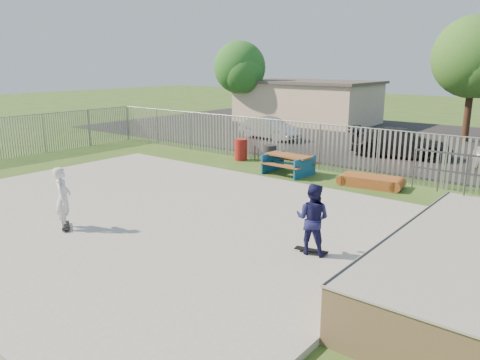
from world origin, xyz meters
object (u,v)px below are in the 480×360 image
Objects in this scene: tree_mid at (474,57)px; trash_bin_grey at (270,156)px; car_silver at (269,128)px; tree_left at (240,68)px; skater_navy at (312,219)px; trash_bin_red at (241,150)px; skater_white at (63,198)px; funbox at (371,181)px; car_dark at (400,142)px; picnic_table at (288,164)px.

trash_bin_grey is at bearing -111.02° from tree_mid.
tree_left is at bearing 56.69° from car_silver.
tree_left is 3.63× the size of skater_navy.
trash_bin_red is 11.69m from skater_navy.
tree_mid is 20.95m from skater_navy.
trash_bin_red is 10.97m from skater_white.
skater_navy is 6.68m from skater_white.
funbox is 0.34× the size of tree_left.
car_dark is 13.78m from skater_navy.
trash_bin_red reaches higher than funbox.
skater_navy is (2.89, -13.48, 0.27)m from car_dark.
tree_mid reaches higher than picnic_table.
trash_bin_red is 7.86m from car_dark.
trash_bin_red reaches higher than picnic_table.
car_silver is (-2.53, 5.95, 0.16)m from trash_bin_red.
tree_left reaches higher than skater_navy.
trash_bin_grey is at bearing -11.29° from trash_bin_red.
trash_bin_grey is 10.32m from skater_white.
car_silver is 0.55× the size of tree_mid.
skater_navy is (8.52, -8.00, 0.49)m from trash_bin_red.
car_dark is (8.17, -0.48, 0.06)m from car_silver.
trash_bin_red is 0.14× the size of tree_mid.
funbox is 11.58m from car_silver.
trash_bin_red is 0.16× the size of tree_left.
tree_left is at bearing 128.91° from trash_bin_red.
skater_navy reaches higher than trash_bin_grey.
skater_navy is (1.59, -20.54, -3.82)m from tree_mid.
tree_mid is at bearing -61.31° from skater_white.
trash_bin_red is at bearing 168.71° from trash_bin_grey.
car_silver is at bearing 125.28° from trash_bin_grey.
trash_bin_red is at bearing 165.63° from funbox.
tree_left is (-12.83, 12.77, 3.72)m from picnic_table.
tree_mid is (4.97, 12.93, 4.33)m from trash_bin_grey.
skater_navy is at bearing -135.09° from car_silver.
skater_white is (-4.46, -9.91, 0.80)m from funbox.
trash_bin_red is 0.60× the size of skater_navy.
car_dark reaches higher than trash_bin_grey.
skater_navy is (11.05, -13.95, 0.33)m from car_silver.
funbox is at bearing -37.47° from tree_left.
tree_left is (-6.95, 5.80, 3.48)m from car_silver.
car_dark is 16.49m from skater_white.
skater_navy reaches higher than funbox.
skater_white is (4.94, -16.64, 0.33)m from car_silver.
skater_navy is at bearing -85.57° from tree_mid.
picnic_table is 1.20× the size of skater_white.
car_dark is at bearing 93.34° from funbox.
car_silver is 2.32× the size of skater_white.
car_silver is at bearing -39.84° from tree_left.
funbox is 4.94m from trash_bin_grey.
car_silver is 17.36m from skater_white.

